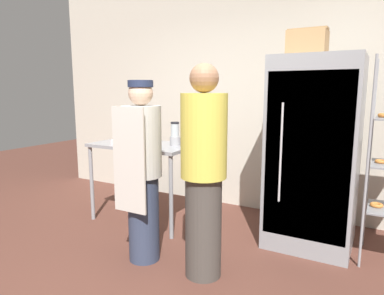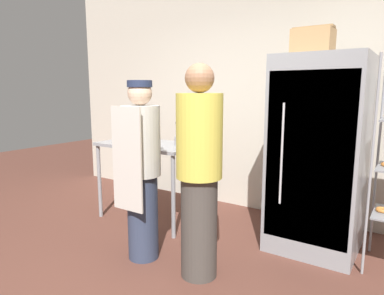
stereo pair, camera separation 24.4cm
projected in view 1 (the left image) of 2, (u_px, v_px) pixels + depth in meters
The scene contains 9 objects.
ground_plane at pixel (158, 292), 2.61m from camera, with size 14.00×14.00×0.00m, color brown.
back_wall at pixel (258, 92), 4.28m from camera, with size 6.40×0.12×3.00m, color beige.
refrigerator at pixel (314, 153), 3.31m from camera, with size 0.80×0.78×1.84m.
prep_counter at pixel (143, 153), 3.93m from camera, with size 1.19×0.64×0.92m.
donut_box at pixel (128, 140), 3.91m from camera, with size 0.28×0.24×0.28m.
blender_pitcher at pixel (175, 135), 3.77m from camera, with size 0.12×0.12×0.26m.
cardboard_storage_box at pixel (307, 44), 3.29m from camera, with size 0.37×0.28×0.27m.
person_baker at pixel (142, 170), 2.99m from camera, with size 0.34×0.36×1.60m.
person_customer at pixel (204, 172), 2.72m from camera, with size 0.37×0.37×1.73m.
Camera 1 is at (1.39, -1.96, 1.52)m, focal length 32.00 mm.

